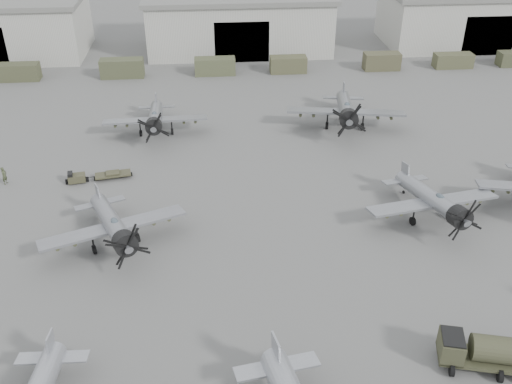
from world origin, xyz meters
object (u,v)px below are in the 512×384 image
tug_trailer (91,177)px  ground_crew (4,176)px  fuel_tanker (490,351)px  aircraft_mid_2 (435,201)px  aircraft_mid_1 (114,226)px  aircraft_far_0 (155,118)px  aircraft_far_1 (346,110)px

tug_trailer → ground_crew: 8.09m
fuel_tanker → aircraft_mid_2: bearing=96.5°
aircraft_mid_1 → ground_crew: 16.49m
aircraft_mid_2 → aircraft_far_0: size_ratio=1.02×
aircraft_mid_1 → fuel_tanker: (24.41, -14.48, -0.77)m
aircraft_far_1 → aircraft_mid_2: bearing=-70.4°
aircraft_far_0 → ground_crew: (-13.79, -9.56, -1.22)m
aircraft_far_1 → tug_trailer: size_ratio=2.24×
aircraft_mid_1 → tug_trailer: 11.96m
fuel_tanker → ground_crew: fuel_tanker is taller
aircraft_mid_2 → tug_trailer: 32.05m
aircraft_far_1 → fuel_tanker: size_ratio=2.08×
aircraft_far_0 → tug_trailer: size_ratio=1.92×
aircraft_far_0 → tug_trailer: 11.38m
fuel_tanker → aircraft_mid_1: bearing=163.8°
aircraft_far_0 → ground_crew: size_ratio=6.49×
aircraft_mid_2 → fuel_tanker: size_ratio=1.81×
aircraft_far_1 → ground_crew: aircraft_far_1 is taller
aircraft_mid_2 → aircraft_far_1: size_ratio=0.87×
aircraft_mid_2 → aircraft_mid_1: bearing=172.3°
ground_crew → aircraft_far_1: bearing=-60.1°
aircraft_mid_2 → tug_trailer: (-30.47, 9.78, -1.68)m
aircraft_mid_1 → ground_crew: size_ratio=6.52×
aircraft_far_0 → tug_trailer: bearing=-122.8°
aircraft_far_0 → aircraft_far_1: aircraft_far_1 is taller
aircraft_mid_1 → fuel_tanker: aircraft_mid_1 is taller
aircraft_far_0 → fuel_tanker: (22.52, -35.38, -0.74)m
fuel_tanker → aircraft_far_1: bearing=106.3°
tug_trailer → ground_crew: ground_crew is taller
aircraft_far_0 → aircraft_far_1: size_ratio=0.86×
aircraft_far_0 → ground_crew: bearing=-147.6°
aircraft_far_0 → fuel_tanker: 41.95m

